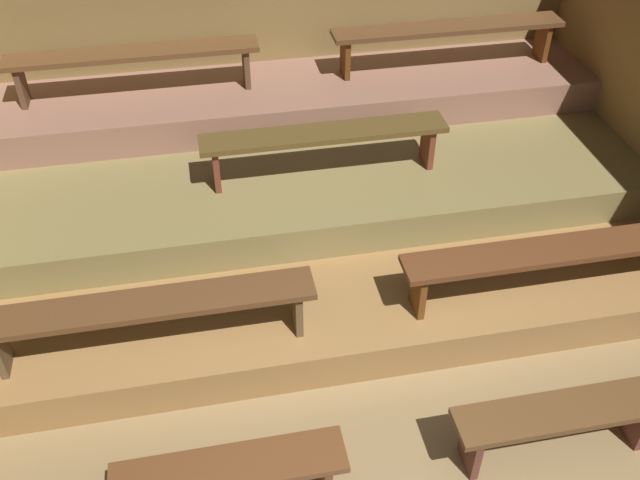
% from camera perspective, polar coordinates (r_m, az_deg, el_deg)
% --- Properties ---
extents(ground, '(6.44, 5.44, 0.08)m').
position_cam_1_polar(ground, '(5.94, 1.30, -3.68)').
color(ground, olive).
extents(wall_back, '(6.44, 0.06, 2.21)m').
position_cam_1_polar(wall_back, '(7.27, -2.59, 15.69)').
color(wall_back, olive).
rests_on(wall_back, ground).
extents(platform_lower, '(5.64, 3.38, 0.31)m').
position_cam_1_polar(platform_lower, '(6.28, 0.13, 1.45)').
color(platform_lower, olive).
rests_on(platform_lower, ground).
extents(platform_middle, '(5.64, 2.36, 0.31)m').
position_cam_1_polar(platform_middle, '(6.52, -0.75, 6.31)').
color(platform_middle, olive).
rests_on(platform_middle, platform_lower).
extents(platform_upper, '(5.64, 1.05, 0.31)m').
position_cam_1_polar(platform_upper, '(6.92, -1.77, 11.33)').
color(platform_upper, '#916452').
rests_on(platform_upper, platform_middle).
extents(bench_floor_left, '(1.37, 0.30, 0.42)m').
position_cam_1_polar(bench_floor_left, '(4.39, -7.21, -18.12)').
color(bench_floor_left, brown).
rests_on(bench_floor_left, ground).
extents(bench_floor_right, '(1.37, 0.30, 0.42)m').
position_cam_1_polar(bench_floor_right, '(4.82, 18.61, -13.38)').
color(bench_floor_right, brown).
rests_on(bench_floor_right, ground).
extents(bench_lower_left, '(2.22, 0.30, 0.42)m').
position_cam_1_polar(bench_lower_left, '(4.89, -13.48, -5.41)').
color(bench_lower_left, '#56351C').
rests_on(bench_lower_left, platform_lower).
extents(bench_lower_right, '(2.22, 0.30, 0.42)m').
position_cam_1_polar(bench_lower_right, '(5.42, 18.01, -1.21)').
color(bench_lower_right, '#583119').
rests_on(bench_lower_right, platform_lower).
extents(bench_middle_center, '(2.04, 0.30, 0.42)m').
position_cam_1_polar(bench_middle_center, '(5.89, 0.34, 8.11)').
color(bench_middle_center, brown).
rests_on(bench_middle_center, platform_middle).
extents(bench_upper_left, '(2.22, 0.30, 0.42)m').
position_cam_1_polar(bench_upper_left, '(6.71, -14.72, 13.91)').
color(bench_upper_left, brown).
rests_on(bench_upper_left, platform_upper).
extents(bench_upper_right, '(2.22, 0.30, 0.42)m').
position_cam_1_polar(bench_upper_right, '(7.11, 10.19, 16.04)').
color(bench_upper_right, brown).
rests_on(bench_upper_right, platform_upper).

